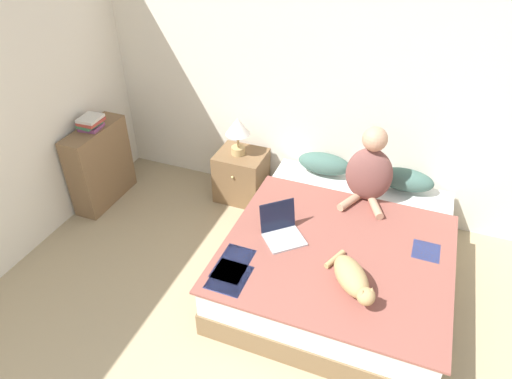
# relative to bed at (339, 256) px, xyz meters

# --- Properties ---
(wall_back) EXTENTS (6.11, 0.05, 2.55)m
(wall_back) POSITION_rel_bed_xyz_m (-0.15, 1.07, 1.05)
(wall_back) COLOR silver
(wall_back) RESTS_ON ground_plane
(bed) EXTENTS (1.75, 2.00, 0.46)m
(bed) POSITION_rel_bed_xyz_m (0.00, 0.00, 0.00)
(bed) COLOR brown
(bed) RESTS_ON ground_plane
(pillow_near) EXTENTS (0.51, 0.24, 0.20)m
(pillow_near) POSITION_rel_bed_xyz_m (-0.38, 0.86, 0.33)
(pillow_near) COLOR #42665B
(pillow_near) RESTS_ON bed
(pillow_far) EXTENTS (0.51, 0.24, 0.20)m
(pillow_far) POSITION_rel_bed_xyz_m (0.38, 0.86, 0.33)
(pillow_far) COLOR #42665B
(pillow_far) RESTS_ON bed
(person_sitting) EXTENTS (0.41, 0.40, 0.72)m
(person_sitting) POSITION_rel_bed_xyz_m (0.08, 0.57, 0.54)
(person_sitting) COLOR brown
(person_sitting) RESTS_ON bed
(cat_tabby) EXTENTS (0.42, 0.55, 0.20)m
(cat_tabby) POSITION_rel_bed_xyz_m (0.18, -0.54, 0.33)
(cat_tabby) COLOR tan
(cat_tabby) RESTS_ON bed
(laptop_open) EXTENTS (0.43, 0.43, 0.26)m
(laptop_open) POSITION_rel_bed_xyz_m (-0.46, -0.19, 0.29)
(laptop_open) COLOR #B7B7BC
(laptop_open) RESTS_ON bed
(nightstand) EXTENTS (0.49, 0.45, 0.53)m
(nightstand) POSITION_rel_bed_xyz_m (-1.23, 0.78, 0.04)
(nightstand) COLOR brown
(nightstand) RESTS_ON ground_plane
(table_lamp) EXTENTS (0.24, 0.24, 0.40)m
(table_lamp) POSITION_rel_bed_xyz_m (-1.25, 0.77, 0.58)
(table_lamp) COLOR tan
(table_lamp) RESTS_ON nightstand
(bookshelf) EXTENTS (0.25, 0.73, 0.84)m
(bookshelf) POSITION_rel_bed_xyz_m (-2.55, 0.22, 0.19)
(bookshelf) COLOR brown
(bookshelf) RESTS_ON ground_plane
(book_stack_top) EXTENTS (0.21, 0.24, 0.12)m
(book_stack_top) POSITION_rel_bed_xyz_m (-2.55, 0.22, 0.67)
(book_stack_top) COLOR #844270
(book_stack_top) RESTS_ON bookshelf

